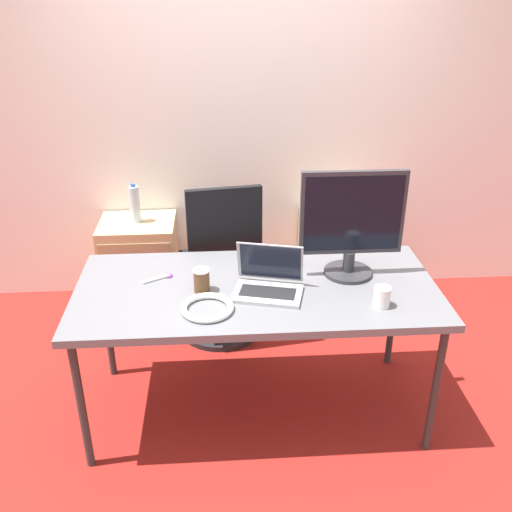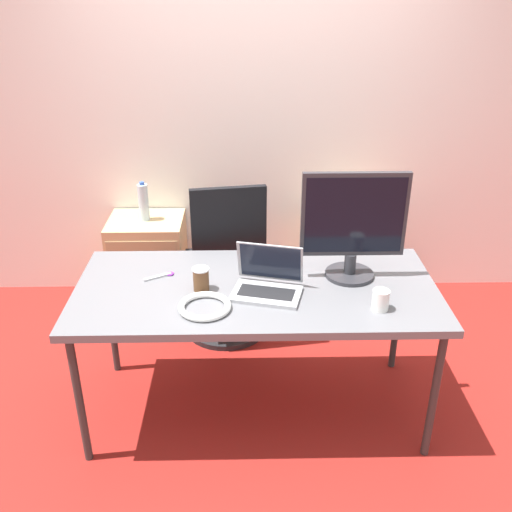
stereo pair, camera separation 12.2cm
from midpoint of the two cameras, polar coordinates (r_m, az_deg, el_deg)
ground_plane at (r=3.32m, az=-1.03°, el=-14.85°), size 14.00×14.00×0.00m
wall_back at (r=4.03m, az=-2.27°, el=13.63°), size 10.00×0.05×2.60m
desk at (r=2.89m, az=-1.15°, el=-3.90°), size 1.82×0.84×0.78m
office_chair at (r=3.68m, az=-4.44°, el=-2.28°), size 0.56×0.59×1.11m
cabinet_left at (r=4.16m, az=-12.27°, el=-0.81°), size 0.52×0.44×0.65m
cabinet_right at (r=4.19m, az=7.27°, el=-0.22°), size 0.52×0.44×0.65m
water_bottle at (r=3.98m, az=-12.89°, el=5.07°), size 0.07×0.07×0.28m
laptop_center at (r=2.80m, az=0.02°, el=-2.69°), size 0.37×0.33×0.23m
monitor at (r=2.89m, az=8.37°, el=3.20°), size 0.53×0.25×0.56m
coffee_cup_white at (r=2.73m, az=11.24°, el=-4.05°), size 0.08×0.08×0.10m
coffee_cup_brown at (r=2.81m, az=-6.70°, el=-2.45°), size 0.08×0.08×0.12m
cable_coil at (r=2.68m, az=-6.21°, el=-5.16°), size 0.25×0.25×0.03m
scissors at (r=2.99m, az=-10.67°, el=-2.17°), size 0.16×0.11×0.01m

